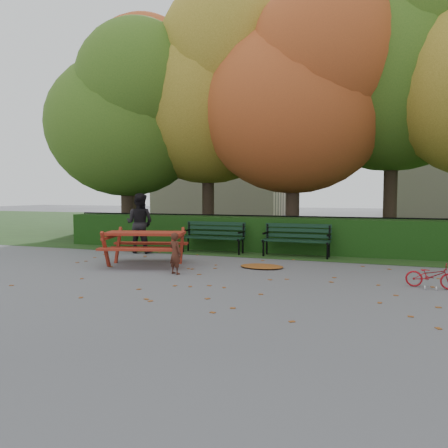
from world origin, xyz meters
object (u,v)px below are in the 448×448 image
(bench_right, at_px, (297,237))
(tree_f, at_px, (136,104))
(tree_c, at_px, (303,94))
(bench_left, at_px, (214,235))
(picnic_table, at_px, (145,239))
(tree_a, at_px, (130,113))
(child, at_px, (175,253))
(tree_b, at_px, (214,89))
(bicycle, at_px, (431,276))
(tree_d, at_px, (407,58))
(adult, at_px, (140,223))

(bench_right, bearing_deg, tree_f, 146.08)
(tree_c, bearing_deg, bench_left, -133.36)
(picnic_table, bearing_deg, tree_a, 109.31)
(child, bearing_deg, picnic_table, -11.86)
(tree_b, height_order, tree_c, tree_b)
(tree_f, bearing_deg, child, -54.99)
(child, relative_size, bicycle, 1.02)
(bench_right, bearing_deg, picnic_table, -140.05)
(tree_a, bearing_deg, bicycle, -28.30)
(tree_d, bearing_deg, adult, -148.79)
(tree_b, height_order, adult, tree_b)
(tree_c, distance_m, bench_left, 5.31)
(tree_a, distance_m, adult, 4.93)
(picnic_table, bearing_deg, adult, 108.25)
(picnic_table, height_order, child, child)
(tree_d, distance_m, bench_right, 7.07)
(bench_left, bearing_deg, picnic_table, -105.68)
(tree_b, distance_m, bench_right, 6.76)
(tree_d, xyz_separation_m, bench_right, (-2.78, -3.53, -5.46))
(tree_d, bearing_deg, tree_f, 169.67)
(tree_b, bearing_deg, bicycle, -43.30)
(tree_a, distance_m, child, 7.99)
(child, xyz_separation_m, adult, (-2.42, 2.64, 0.41))
(tree_f, bearing_deg, bench_right, -33.92)
(tree_d, relative_size, bench_right, 5.32)
(bench_left, bearing_deg, bicycle, -30.05)
(bench_left, height_order, picnic_table, bench_left)
(tree_b, relative_size, picnic_table, 4.02)
(tree_a, relative_size, tree_f, 0.81)
(tree_b, distance_m, child, 8.32)
(tree_c, bearing_deg, bicycle, -58.74)
(tree_d, xyz_separation_m, bicycle, (0.23, -6.66, -5.75))
(tree_c, distance_m, adult, 6.48)
(tree_d, height_order, picnic_table, tree_d)
(bench_left, relative_size, adult, 1.05)
(tree_a, distance_m, tree_f, 4.31)
(child, xyz_separation_m, bicycle, (4.95, 0.32, -0.21))
(tree_d, relative_size, adult, 5.61)
(tree_f, height_order, picnic_table, tree_f)
(bench_right, bearing_deg, tree_a, 163.39)
(picnic_table, height_order, bicycle, picnic_table)
(bench_right, relative_size, bicycle, 2.07)
(tree_a, distance_m, bicycle, 11.39)
(bench_right, height_order, adult, adult)
(tree_b, xyz_separation_m, tree_f, (-4.69, 2.49, 0.29))
(picnic_table, relative_size, child, 2.47)
(picnic_table, xyz_separation_m, adult, (-1.23, 1.83, 0.24))
(picnic_table, relative_size, adult, 1.28)
(tree_a, bearing_deg, bench_right, -16.61)
(tree_a, height_order, tree_b, tree_b)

